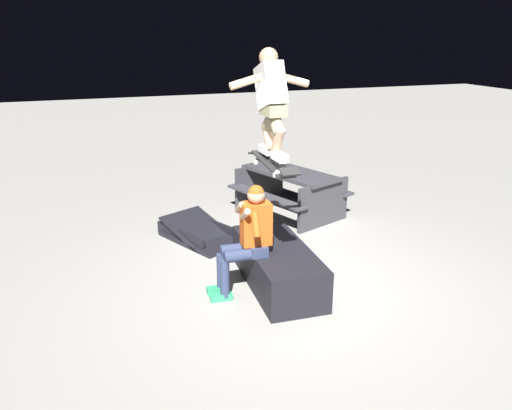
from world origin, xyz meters
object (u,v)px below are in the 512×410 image
skater_airborne (271,98)px  picnic_table_back (290,185)px  person_sitting_on_ledge (247,235)px  kicker_ramp (203,235)px  skateboard (273,163)px  ledge_box_main (278,266)px

skater_airborne → picnic_table_back: (2.55, -1.35, -1.80)m
person_sitting_on_ledge → kicker_ramp: person_sitting_on_ledge is taller
skater_airborne → kicker_ramp: size_ratio=0.78×
person_sitting_on_ledge → skateboard: skateboard is taller
skateboard → person_sitting_on_ledge: bearing=49.4°
ledge_box_main → kicker_ramp: (1.70, 0.51, -0.18)m
skateboard → picnic_table_back: bearing=-27.4°
ledge_box_main → skateboard: size_ratio=1.65×
skateboard → skater_airborne: 0.69m
kicker_ramp → picnic_table_back: (0.63, -1.68, 0.43)m
ledge_box_main → skater_airborne: skater_airborne is taller
kicker_ramp → skateboard: bearing=-170.6°
person_sitting_on_ledge → kicker_ramp: bearing=3.2°
ledge_box_main → skater_airborne: bearing=139.0°
ledge_box_main → kicker_ramp: size_ratio=1.18×
skateboard → kicker_ramp: skateboard is taller
skater_airborne → person_sitting_on_ledge: bearing=58.5°
picnic_table_back → skateboard: bearing=152.6°
ledge_box_main → person_sitting_on_ledge: person_sitting_on_ledge is taller
ledge_box_main → skater_airborne: 2.07m
skateboard → kicker_ramp: (1.97, 0.33, -1.55)m
kicker_ramp → picnic_table_back: size_ratio=0.69×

